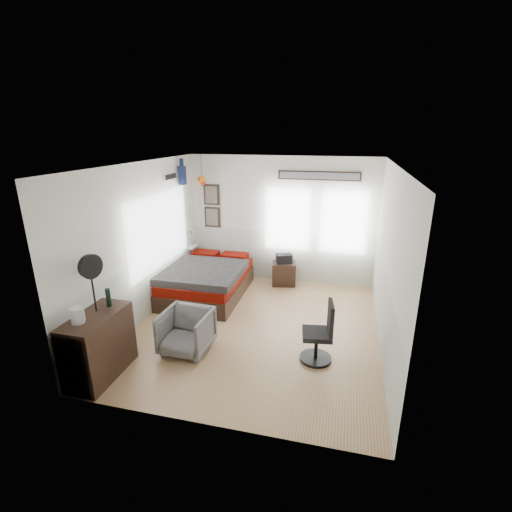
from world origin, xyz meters
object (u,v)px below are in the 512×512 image
object	(u,v)px
bed	(207,281)
armchair	(186,331)
nightstand	(284,273)
task_chair	(320,337)
dresser	(99,346)

from	to	relation	value
bed	armchair	world-z (taller)	armchair
nightstand	task_chair	xyz separation A→B (m)	(0.99, -2.67, 0.13)
dresser	task_chair	xyz separation A→B (m)	(2.85, 1.05, -0.08)
bed	armchair	distance (m)	2.01
bed	nightstand	distance (m)	1.68
dresser	armchair	xyz separation A→B (m)	(0.89, 0.82, -0.12)
task_chair	dresser	bearing A→B (deg)	-168.53
bed	task_chair	world-z (taller)	task_chair
dresser	nightstand	world-z (taller)	dresser
armchair	task_chair	xyz separation A→B (m)	(1.97, 0.23, 0.05)
nightstand	bed	bearing A→B (deg)	-157.90
dresser	task_chair	size ratio (longest dim) A/B	1.09
armchair	task_chair	size ratio (longest dim) A/B	0.78
dresser	task_chair	world-z (taller)	task_chair
dresser	bed	bearing A→B (deg)	80.54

